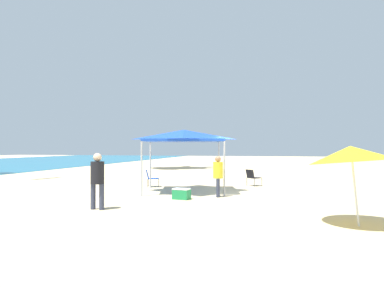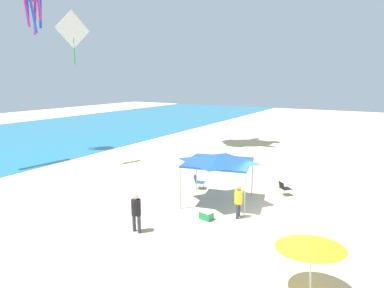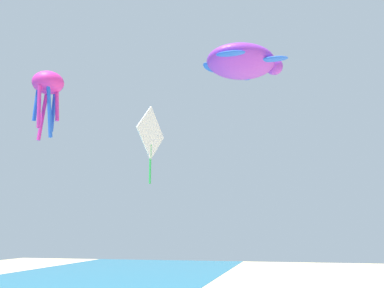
# 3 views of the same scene
# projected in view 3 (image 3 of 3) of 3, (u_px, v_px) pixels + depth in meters

# --- Properties ---
(kite_diamond_white) EXTENTS (2.58, 0.54, 3.74)m
(kite_diamond_white) POSITION_uv_depth(u_px,v_px,m) (151.00, 135.00, 20.69)
(kite_diamond_white) COLOR white
(kite_turtle_purple) EXTENTS (6.68, 6.69, 2.48)m
(kite_turtle_purple) POSITION_uv_depth(u_px,v_px,m) (243.00, 62.00, 31.24)
(kite_turtle_purple) COLOR purple
(kite_octopus_magenta) EXTENTS (1.74, 1.74, 3.86)m
(kite_octopus_magenta) POSITION_uv_depth(u_px,v_px,m) (48.00, 86.00, 24.39)
(kite_octopus_magenta) COLOR #E02D9E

